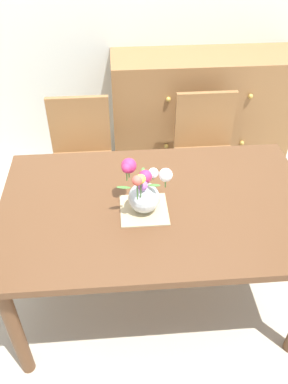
{
  "coord_description": "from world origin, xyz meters",
  "views": [
    {
      "loc": [
        -0.18,
        -1.51,
        2.11
      ],
      "look_at": [
        -0.07,
        -0.04,
        0.88
      ],
      "focal_mm": 37.56,
      "sensor_mm": 36.0,
      "label": 1
    }
  ],
  "objects": [
    {
      "name": "dresser",
      "position": [
        0.5,
        1.33,
        0.5
      ],
      "size": [
        1.4,
        0.47,
        1.0
      ],
      "color": "olive",
      "rests_on": "ground_plane"
    },
    {
      "name": "dining_table",
      "position": [
        0.0,
        0.0,
        0.67
      ],
      "size": [
        1.6,
        0.99,
        0.76
      ],
      "color": "brown",
      "rests_on": "ground_plane"
    },
    {
      "name": "ground_plane",
      "position": [
        0.0,
        0.0,
        0.0
      ],
      "size": [
        12.0,
        12.0,
        0.0
      ],
      "primitive_type": "plane",
      "color": "#B7AD99"
    },
    {
      "name": "chair_right",
      "position": [
        0.44,
        0.84,
        0.52
      ],
      "size": [
        0.42,
        0.42,
        0.9
      ],
      "rotation": [
        0.0,
        0.0,
        3.14
      ],
      "color": "olive",
      "rests_on": "ground_plane"
    },
    {
      "name": "chair_left",
      "position": [
        -0.44,
        0.84,
        0.52
      ],
      "size": [
        0.42,
        0.42,
        0.9
      ],
      "rotation": [
        0.0,
        0.0,
        3.14
      ],
      "color": "olive",
      "rests_on": "ground_plane"
    },
    {
      "name": "flower_vase",
      "position": [
        -0.07,
        -0.03,
        0.88
      ],
      "size": [
        0.27,
        0.23,
        0.26
      ],
      "color": "silver",
      "rests_on": "placemat"
    },
    {
      "name": "placemat",
      "position": [
        -0.07,
        -0.04,
        0.76
      ],
      "size": [
        0.23,
        0.23,
        0.01
      ],
      "primitive_type": "cube",
      "color": "tan",
      "rests_on": "dining_table"
    }
  ]
}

